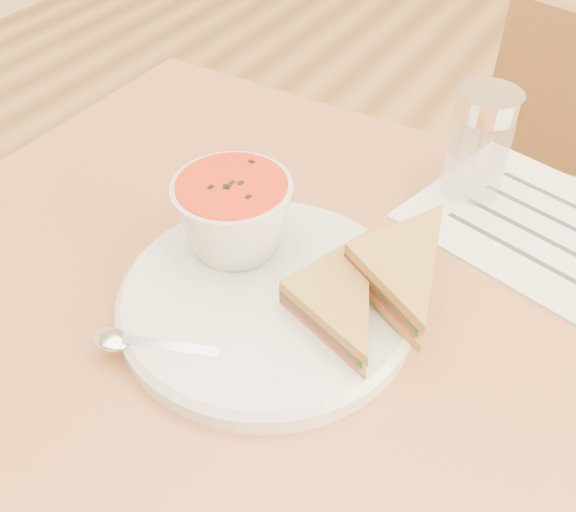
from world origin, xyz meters
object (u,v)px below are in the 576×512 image
Objects in this scene: condiment_shaker at (479,144)px; chair_far at (502,307)px; soup_bowl at (234,219)px; plate at (267,300)px.

chair_far is at bearing 74.71° from condiment_shaker.
soup_bowl is 0.91× the size of condiment_shaker.
condiment_shaker is at bearing 89.01° from chair_far.
plate is 0.28m from condiment_shaker.
soup_bowl reaches higher than plate.
plate is 2.43× the size of soup_bowl.
condiment_shaker reaches higher than plate.
soup_bowl is at bearing -124.05° from condiment_shaker.
plate is (-0.15, -0.46, 0.35)m from chair_far.
chair_far reaches higher than plate.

